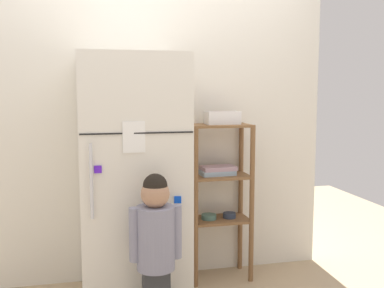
# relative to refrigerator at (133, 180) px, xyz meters

# --- Properties ---
(kitchen_wall_back) EXTENTS (2.65, 0.03, 2.13)m
(kitchen_wall_back) POSITION_rel_refrigerator_xyz_m (0.18, 0.36, 0.25)
(kitchen_wall_back) COLOR silver
(kitchen_wall_back) RESTS_ON ground
(refrigerator) EXTENTS (0.67, 0.70, 1.63)m
(refrigerator) POSITION_rel_refrigerator_xyz_m (0.00, 0.00, 0.00)
(refrigerator) COLOR silver
(refrigerator) RESTS_ON ground
(child_standing) EXTENTS (0.30, 0.22, 0.94)m
(child_standing) POSITION_rel_refrigerator_xyz_m (0.08, -0.47, -0.25)
(child_standing) COLOR #343639
(child_standing) RESTS_ON ground
(pantry_shelf_unit) EXTENTS (0.45, 0.28, 1.16)m
(pantry_shelf_unit) POSITION_rel_refrigerator_xyz_m (0.65, 0.19, -0.12)
(pantry_shelf_unit) COLOR brown
(pantry_shelf_unit) RESTS_ON ground
(fruit_bin) EXTENTS (0.24, 0.14, 0.09)m
(fruit_bin) POSITION_rel_refrigerator_xyz_m (0.68, 0.20, 0.38)
(fruit_bin) COLOR white
(fruit_bin) RESTS_ON pantry_shelf_unit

